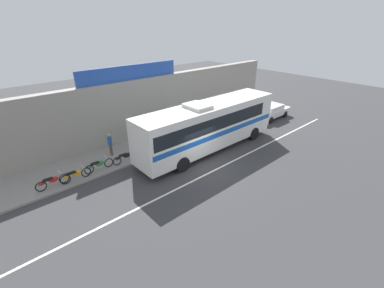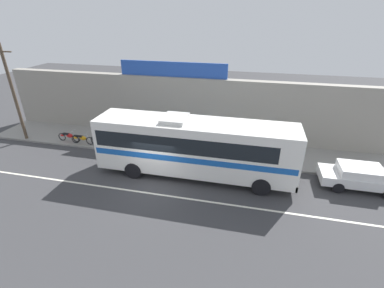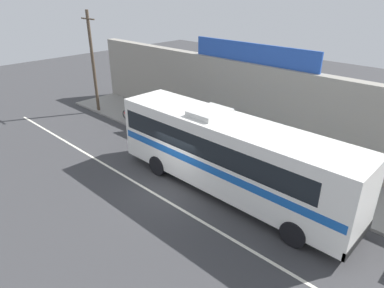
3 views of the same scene
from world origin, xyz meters
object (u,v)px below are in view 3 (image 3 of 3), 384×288
(motorcycle_black, at_px, (140,120))
(pedestrian_by_curb, at_px, (215,126))
(pedestrian_far_right, at_px, (310,165))
(motorcycle_green, at_px, (175,134))
(motorcycle_purple, at_px, (157,125))
(utility_pole, at_px, (93,61))
(intercity_bus, at_px, (227,152))
(motorcycle_red, at_px, (130,115))
(pedestrian_far_left, at_px, (190,118))

(motorcycle_black, bearing_deg, pedestrian_by_curb, 18.02)
(pedestrian_far_right, xyz_separation_m, pedestrian_by_curb, (-6.42, 0.64, 0.03))
(motorcycle_green, distance_m, motorcycle_purple, 1.87)
(utility_pole, distance_m, motorcycle_purple, 7.29)
(intercity_bus, relative_size, pedestrian_by_curb, 6.99)
(motorcycle_red, height_order, pedestrian_by_curb, pedestrian_by_curb)
(intercity_bus, xyz_separation_m, motorcycle_green, (-5.74, 2.14, -1.50))
(pedestrian_far_left, bearing_deg, utility_pole, -167.63)
(motorcycle_red, bearing_deg, motorcycle_black, -7.74)
(intercity_bus, bearing_deg, pedestrian_far_right, 51.67)
(motorcycle_red, bearing_deg, pedestrian_far_right, 3.94)
(motorcycle_green, distance_m, pedestrian_far_left, 1.74)
(motorcycle_purple, xyz_separation_m, motorcycle_black, (-1.54, -0.19, 0.00))
(utility_pole, xyz_separation_m, motorcycle_red, (3.68, 0.28, -3.32))
(intercity_bus, relative_size, pedestrian_far_right, 7.20)
(intercity_bus, height_order, motorcycle_red, intercity_bus)
(motorcycle_red, bearing_deg, motorcycle_green, -1.73)
(intercity_bus, height_order, pedestrian_far_right, intercity_bus)
(intercity_bus, height_order, pedestrian_by_curb, intercity_bus)
(intercity_bus, distance_m, motorcycle_green, 6.31)
(pedestrian_far_right, relative_size, pedestrian_far_left, 0.99)
(motorcycle_red, height_order, motorcycle_purple, same)
(motorcycle_green, bearing_deg, motorcycle_black, -179.47)
(pedestrian_far_left, bearing_deg, motorcycle_purple, -137.13)
(motorcycle_red, bearing_deg, pedestrian_far_left, 18.72)
(intercity_bus, xyz_separation_m, pedestrian_far_left, (-6.02, 3.77, -0.96))
(motorcycle_black, bearing_deg, pedestrian_far_right, 5.21)
(intercity_bus, bearing_deg, utility_pole, 171.92)
(motorcycle_black, height_order, pedestrian_far_left, pedestrian_far_left)
(motorcycle_purple, bearing_deg, pedestrian_by_curb, 22.30)
(motorcycle_green, bearing_deg, utility_pole, -179.03)
(motorcycle_red, bearing_deg, pedestrian_by_curb, 13.24)
(motorcycle_black, xyz_separation_m, pedestrian_by_curb, (5.23, 1.70, 0.57))
(motorcycle_green, bearing_deg, pedestrian_far_left, 99.52)
(motorcycle_red, distance_m, pedestrian_far_left, 4.67)
(utility_pole, relative_size, motorcycle_black, 3.88)
(pedestrian_far_right, relative_size, pedestrian_by_curb, 0.97)
(intercity_bus, xyz_separation_m, utility_pole, (-14.09, 2.00, 1.82))
(motorcycle_purple, bearing_deg, motorcycle_red, -179.69)
(utility_pole, height_order, motorcycle_green, utility_pole)
(utility_pole, relative_size, pedestrian_far_right, 4.36)
(motorcycle_purple, bearing_deg, pedestrian_far_right, 4.95)
(utility_pole, bearing_deg, pedestrian_far_left, 12.37)
(motorcycle_red, bearing_deg, utility_pole, -175.61)
(motorcycle_black, distance_m, pedestrian_far_right, 11.71)
(utility_pole, distance_m, pedestrian_by_curb, 10.70)
(utility_pole, height_order, pedestrian_far_right, utility_pole)
(pedestrian_by_curb, bearing_deg, motorcycle_green, -137.66)
(motorcycle_red, distance_m, pedestrian_by_curb, 6.70)
(utility_pole, bearing_deg, motorcycle_green, 0.97)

